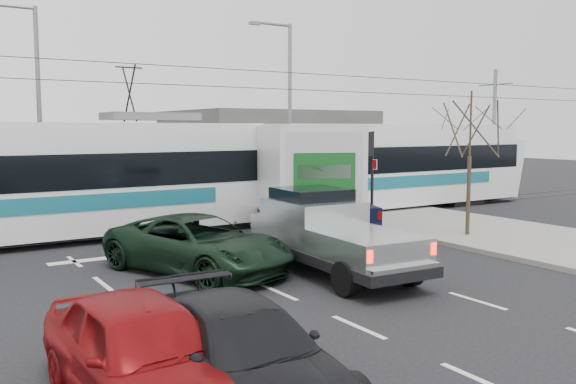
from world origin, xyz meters
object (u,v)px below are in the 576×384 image
traffic_signal (370,157)px  silver_pickup (326,232)px  green_car (198,244)px  bare_tree (470,130)px  street_lamp_near (287,103)px  box_truck (302,182)px  red_car (143,352)px  dark_car (242,353)px  tram (258,170)px  street_lamp_far (34,99)px  navy_pickup (329,206)px

traffic_signal → silver_pickup: 8.19m
green_car → bare_tree: bearing=-21.8°
street_lamp_near → box_truck: size_ratio=1.07×
red_car → silver_pickup: bearing=34.1°
box_truck → dark_car: size_ratio=1.74×
street_lamp_near → tram: bearing=-133.9°
bare_tree → dark_car: size_ratio=1.04×
silver_pickup → box_truck: box_truck is taller
tram → green_car: 9.12m
traffic_signal → dark_car: bearing=-136.2°
traffic_signal → red_car: size_ratio=0.78×
street_lamp_near → traffic_signal: bearing=-96.4°
bare_tree → street_lamp_far: bearing=131.1°
bare_tree → green_car: bare_tree is taller
red_car → street_lamp_near: bearing=49.8°
green_car → street_lamp_near: bearing=28.8°
traffic_signal → red_car: traffic_signal is taller
street_lamp_near → street_lamp_far: 11.67m
traffic_signal → dark_car: traffic_signal is taller
bare_tree → navy_pickup: bare_tree is taller
tram → navy_pickup: bearing=-83.0°
tram → silver_pickup: tram is taller
traffic_signal → street_lamp_far: street_lamp_far is taller
traffic_signal → navy_pickup: traffic_signal is taller
traffic_signal → street_lamp_near: size_ratio=0.40×
bare_tree → street_lamp_far: (-11.79, 13.50, 1.32)m
street_lamp_far → street_lamp_near: bearing=-9.9°
green_car → dark_car: (-2.63, -7.46, -0.07)m
street_lamp_far → red_car: bearing=-96.2°
traffic_signal → dark_car: (-11.59, -11.12, -2.04)m
street_lamp_far → silver_pickup: size_ratio=1.46×
box_truck → navy_pickup: (0.90, -0.41, -0.87)m
bare_tree → red_car: 15.74m
box_truck → street_lamp_far: bearing=147.5°
traffic_signal → navy_pickup: bearing=-161.0°
traffic_signal → dark_car: size_ratio=0.75×
street_lamp_far → green_car: 13.96m
tram → street_lamp_near: bearing=45.2°
navy_pickup → tram: bearing=117.1°
red_car → traffic_signal: bearing=36.4°
green_car → tram: bearing=30.5°
tram → red_car: size_ratio=6.42×
navy_pickup → dark_car: navy_pickup is taller
bare_tree → box_truck: bearing=143.1°
bare_tree → silver_pickup: (-7.10, -1.36, -2.70)m
tram → street_lamp_far: bearing=139.2°
tram → red_car: 16.94m
box_truck → green_car: bearing=-127.8°
bare_tree → street_lamp_far: size_ratio=0.56×
navy_pickup → street_lamp_far: bearing=146.9°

